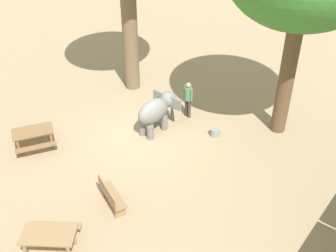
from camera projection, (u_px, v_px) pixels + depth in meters
ground_plane at (144, 135)px, 16.59m from camera, size 60.00×60.00×0.00m
elephant at (157, 110)px, 16.41m from camera, size 2.08×1.41×1.45m
person_handler at (188, 97)px, 17.21m from camera, size 0.32×0.50×1.62m
wooden_bench at (111, 196)px, 13.12m from camera, size 0.90×1.45×0.88m
picnic_table_near at (33, 135)px, 15.63m from camera, size 2.04×2.04×0.78m
picnic_table_far at (49, 239)px, 11.56m from camera, size 2.08×2.08×0.78m
feed_bucket at (215, 132)px, 16.48m from camera, size 0.36×0.36×0.32m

